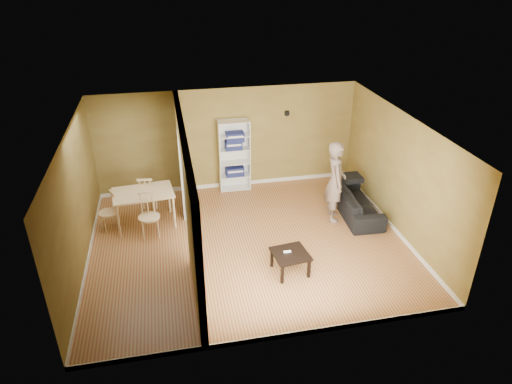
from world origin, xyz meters
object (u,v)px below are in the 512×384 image
(dining_table, at_px, (143,195))
(chair_near, at_px, (149,216))
(sofa, at_px, (357,199))
(person, at_px, (336,175))
(coffee_table, at_px, (290,256))
(chair_far, at_px, (148,194))
(bookshelf, at_px, (234,155))
(chair_left, at_px, (108,212))

(dining_table, relative_size, chair_near, 1.29)
(sofa, bearing_deg, person, 103.25)
(dining_table, bearing_deg, coffee_table, -40.92)
(chair_far, bearing_deg, coffee_table, 139.56)
(sofa, height_order, bookshelf, bookshelf)
(chair_far, bearing_deg, person, 171.67)
(chair_near, bearing_deg, dining_table, 96.72)
(person, distance_m, chair_far, 4.34)
(bookshelf, xyz_separation_m, chair_far, (-2.18, -0.83, -0.44))
(dining_table, bearing_deg, chair_left, -174.63)
(dining_table, xyz_separation_m, chair_left, (-0.79, -0.07, -0.28))
(coffee_table, distance_m, chair_near, 3.18)
(person, relative_size, dining_table, 1.70)
(chair_near, bearing_deg, bookshelf, 37.59)
(bookshelf, xyz_separation_m, chair_near, (-2.14, -1.89, -0.42))
(person, relative_size, bookshelf, 1.19)
(coffee_table, distance_m, dining_table, 3.61)
(person, xyz_separation_m, chair_near, (-4.11, 0.07, -0.60))
(chair_near, bearing_deg, coffee_table, -38.73)
(person, relative_size, chair_far, 2.30)
(sofa, bearing_deg, bookshelf, 57.44)
(sofa, relative_size, chair_left, 2.19)
(chair_far, bearing_deg, dining_table, 90.14)
(coffee_table, bearing_deg, chair_near, 145.21)
(sofa, relative_size, chair_far, 2.03)
(dining_table, height_order, chair_near, chair_near)
(coffee_table, xyz_separation_m, dining_table, (-2.71, 2.35, 0.36))
(person, height_order, dining_table, person)
(bookshelf, relative_size, coffee_table, 2.85)
(person, height_order, chair_far, person)
(dining_table, bearing_deg, person, -8.17)
(chair_far, bearing_deg, sofa, 174.78)
(sofa, xyz_separation_m, chair_left, (-5.60, 0.42, 0.07))
(sofa, distance_m, coffee_table, 2.80)
(bookshelf, distance_m, dining_table, 2.63)
(chair_near, bearing_deg, sofa, -3.44)
(coffee_table, xyz_separation_m, chair_near, (-2.61, 1.81, 0.14))
(person, height_order, chair_left, person)
(bookshelf, xyz_separation_m, coffee_table, (0.47, -3.71, -0.56))
(coffee_table, relative_size, dining_table, 0.50)
(bookshelf, relative_size, chair_far, 1.93)
(dining_table, xyz_separation_m, chair_far, (0.06, 0.53, -0.25))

